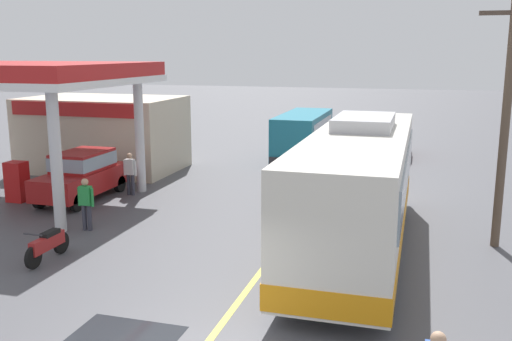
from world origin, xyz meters
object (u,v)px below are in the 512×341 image
(car_at_pump, at_px, (82,173))
(motorcycle_parked_forecourt, at_px, (48,245))
(car_trailing_behind_bus, at_px, (392,137))
(minibus_opposing_lane, at_px, (303,133))
(coach_bus_main, at_px, (358,191))
(pedestrian_by_shop, at_px, (86,201))
(pedestrian_near_pump, at_px, (130,172))

(car_at_pump, relative_size, motorcycle_parked_forecourt, 2.33)
(car_trailing_behind_bus, bearing_deg, minibus_opposing_lane, -144.45)
(minibus_opposing_lane, bearing_deg, car_trailing_behind_bus, 35.55)
(coach_bus_main, height_order, pedestrian_by_shop, coach_bus_main)
(motorcycle_parked_forecourt, height_order, car_trailing_behind_bus, car_trailing_behind_bus)
(motorcycle_parked_forecourt, relative_size, pedestrian_near_pump, 1.08)
(minibus_opposing_lane, height_order, pedestrian_near_pump, minibus_opposing_lane)
(coach_bus_main, height_order, motorcycle_parked_forecourt, coach_bus_main)
(car_trailing_behind_bus, bearing_deg, motorcycle_parked_forecourt, -112.89)
(coach_bus_main, distance_m, car_trailing_behind_bus, 15.58)
(pedestrian_by_shop, bearing_deg, minibus_opposing_lane, 72.35)
(coach_bus_main, distance_m, pedestrian_near_pump, 9.97)
(car_at_pump, xyz_separation_m, motorcycle_parked_forecourt, (2.77, -5.98, -0.57))
(pedestrian_near_pump, distance_m, pedestrian_by_shop, 4.49)
(car_at_pump, height_order, car_trailing_behind_bus, same)
(coach_bus_main, relative_size, pedestrian_near_pump, 6.65)
(pedestrian_near_pump, bearing_deg, pedestrian_by_shop, -79.01)
(pedestrian_near_pump, xyz_separation_m, car_trailing_behind_bus, (9.23, 11.69, 0.08))
(car_at_pump, xyz_separation_m, car_trailing_behind_bus, (10.67, 12.75, 0.00))
(car_at_pump, bearing_deg, motorcycle_parked_forecourt, -65.13)
(pedestrian_by_shop, bearing_deg, coach_bus_main, 3.69)
(motorcycle_parked_forecourt, bearing_deg, pedestrian_by_shop, 100.16)
(minibus_opposing_lane, height_order, motorcycle_parked_forecourt, minibus_opposing_lane)
(pedestrian_near_pump, distance_m, car_trailing_behind_bus, 14.90)
(coach_bus_main, height_order, pedestrian_near_pump, coach_bus_main)
(motorcycle_parked_forecourt, xyz_separation_m, pedestrian_by_shop, (-0.47, 2.62, 0.49))
(minibus_opposing_lane, xyz_separation_m, motorcycle_parked_forecourt, (-3.70, -15.72, -1.03))
(coach_bus_main, xyz_separation_m, minibus_opposing_lane, (-4.13, 12.56, -0.25))
(pedestrian_by_shop, relative_size, car_trailing_behind_bus, 0.40)
(coach_bus_main, xyz_separation_m, pedestrian_by_shop, (-8.29, -0.53, -0.79))
(pedestrian_by_shop, distance_m, car_trailing_behind_bus, 18.15)
(car_at_pump, height_order, pedestrian_near_pump, car_at_pump)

